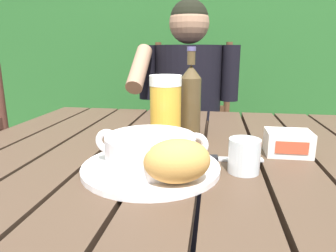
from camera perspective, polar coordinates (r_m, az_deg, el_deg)
The scene contains 12 objects.
dining_table at distance 0.80m, azimuth 1.96°, elevation -11.13°, with size 1.12×1.00×0.77m.
hedge_backdrop at distance 2.60m, azimuth 6.55°, elevation 12.16°, with size 3.45×0.78×2.46m.
chair_near_diner at distance 1.74m, azimuth 4.10°, elevation -2.92°, with size 0.44×0.42×1.06m.
person_eating at distance 1.49m, azimuth 3.50°, elevation 3.18°, with size 0.48×0.47×1.24m.
serving_plate at distance 0.63m, azimuth -3.22°, elevation -7.75°, with size 0.28×0.28×0.01m.
soup_bowl at distance 0.62m, azimuth -3.27°, elevation -4.42°, with size 0.23×0.18×0.07m.
bread_roll at distance 0.54m, azimuth 1.75°, elevation -6.57°, with size 0.14×0.13×0.08m.
beer_glass at distance 0.82m, azimuth -0.46°, elevation 3.36°, with size 0.09×0.09×0.18m.
beer_bottle at distance 0.88m, azimuth 4.27°, elevation 5.12°, with size 0.06×0.06×0.25m.
water_glass_small at distance 0.63m, azimuth 14.12°, elevation -5.44°, with size 0.06×0.06×0.07m.
butter_tub at distance 0.77m, azimuth 21.65°, elevation -2.96°, with size 0.10×0.08×0.06m.
table_knife at distance 0.70m, azimuth 9.12°, elevation -6.04°, with size 0.17×0.03×0.01m.
Camera 1 is at (0.08, -0.72, 1.01)m, focal length 32.41 mm.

